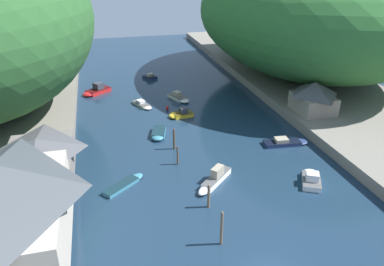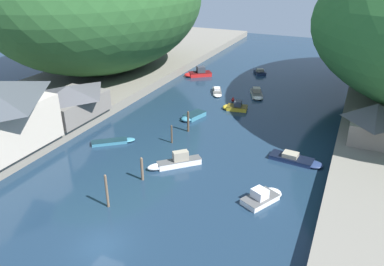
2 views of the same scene
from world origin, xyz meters
name	(u,v)px [view 1 (image 1 of 2)]	position (x,y,z in m)	size (l,w,h in m)	color
water_surface	(182,123)	(0.00, 30.00, 0.00)	(130.00, 130.00, 0.00)	#192D42
right_bank	(340,103)	(26.19, 30.00, 0.70)	(22.00, 120.00, 1.41)	slate
hillside_right	(307,13)	(27.29, 45.17, 12.48)	(38.11, 53.36, 22.15)	#2D662D
waterfront_building	(4,209)	(-18.96, 6.20, 5.52)	(9.15, 14.04, 7.94)	#B2A899
boathouse_shed	(39,156)	(-18.04, 17.75, 3.55)	(7.15, 9.90, 4.14)	slate
right_bank_cottage	(314,96)	(18.78, 26.28, 3.74)	(5.36, 6.31, 4.50)	gray
boat_moored_right	(179,98)	(1.64, 39.58, 0.39)	(3.35, 5.21, 1.25)	silver
boat_red_skiff	(149,77)	(-1.53, 52.89, 0.33)	(3.20, 3.63, 1.05)	navy
boat_mid_channel	(125,184)	(-9.63, 15.60, 0.21)	(4.87, 4.26, 0.43)	teal
boat_yellow_tender	(159,134)	(-4.14, 26.55, 0.33)	(2.75, 4.44, 0.68)	teal
boat_near_quay	(214,180)	(-0.35, 13.50, 0.51)	(5.14, 4.97, 1.71)	white
boat_far_right_bank	(96,91)	(-11.92, 46.29, 0.54)	(5.44, 4.84, 1.82)	red
boat_cabin_cruiser	(311,178)	(10.04, 11.28, 0.42)	(3.62, 4.66, 1.40)	white
boat_small_dinghy	(143,105)	(-4.77, 38.10, 0.29)	(3.07, 4.73, 0.90)	silver
boat_navy_launch	(286,142)	(11.58, 20.01, 0.30)	(6.03, 2.38, 0.94)	navy
boat_white_cruiser	(180,114)	(0.25, 32.37, 0.43)	(3.92, 2.43, 1.43)	gold
mooring_post_nearest	(222,228)	(-2.55, 4.50, 1.71)	(0.24, 0.24, 3.40)	brown
mooring_post_second	(209,196)	(-2.10, 9.74, 1.31)	(0.28, 0.28, 2.60)	brown
mooring_post_fourth	(178,155)	(-3.25, 18.53, 1.19)	(0.21, 0.21, 2.38)	#4C3D2D
mooring_post_farthest	(174,139)	(-2.84, 22.41, 1.43)	(0.29, 0.29, 2.84)	#4C3D2D
channel_buoy_near	(167,108)	(-1.16, 35.64, 0.30)	(0.52, 0.52, 0.78)	red
person_on_quay	(49,234)	(-16.35, 6.53, 2.38)	(0.30, 0.42, 1.69)	#282D3D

